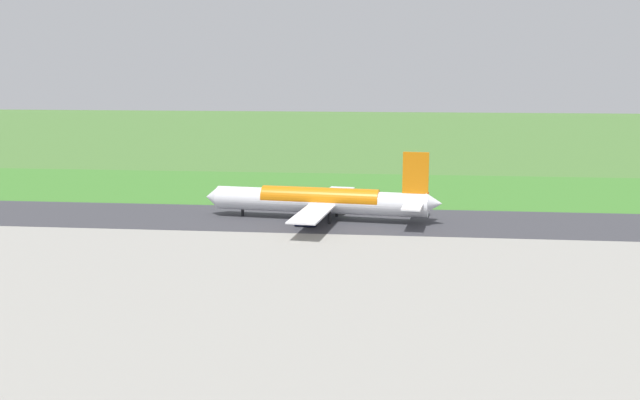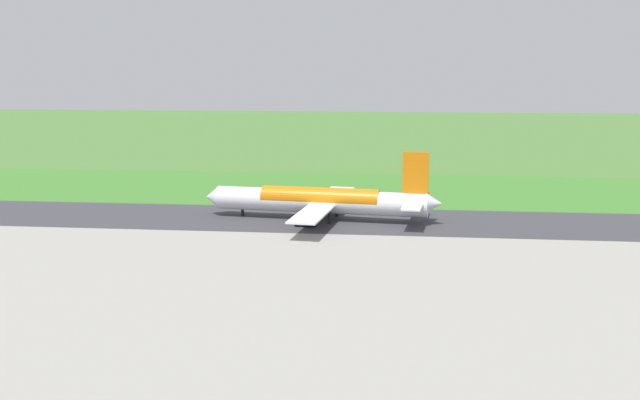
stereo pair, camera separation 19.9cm
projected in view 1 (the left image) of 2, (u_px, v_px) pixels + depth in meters
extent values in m
plane|color=#477233|center=(329.00, 220.00, 159.83)|extent=(800.00, 800.00, 0.00)
cube|color=#38383D|center=(329.00, 220.00, 159.82)|extent=(600.00, 28.18, 0.06)
cube|color=gray|center=(287.00, 313.00, 99.21)|extent=(440.00, 110.00, 0.05)
cube|color=#3C782B|center=(341.00, 195.00, 190.30)|extent=(600.00, 80.00, 0.04)
cylinder|color=white|center=(320.00, 201.00, 159.29)|extent=(48.28, 10.58, 5.20)
cone|color=white|center=(212.00, 197.00, 164.79)|extent=(3.54, 5.25, 4.94)
cone|color=white|center=(434.00, 203.00, 153.75)|extent=(3.98, 4.79, 4.42)
cube|color=orange|center=(416.00, 173.00, 153.44)|extent=(5.62, 1.13, 9.00)
cube|color=white|center=(413.00, 206.00, 149.32)|extent=(4.99, 9.39, 0.36)
cube|color=white|center=(417.00, 197.00, 159.87)|extent=(4.99, 9.39, 0.36)
cube|color=white|center=(313.00, 213.00, 148.60)|extent=(8.44, 22.54, 0.35)
cube|color=white|center=(334.00, 195.00, 169.70)|extent=(8.44, 22.54, 0.35)
cylinder|color=#23284C|center=(306.00, 221.00, 152.94)|extent=(4.79, 3.29, 2.80)
cylinder|color=#23284C|center=(321.00, 207.00, 167.33)|extent=(4.79, 3.29, 2.80)
cylinder|color=black|center=(243.00, 209.00, 163.68)|extent=(0.70, 0.70, 3.42)
cylinder|color=black|center=(329.00, 216.00, 155.26)|extent=(0.70, 0.70, 3.42)
cylinder|color=black|center=(337.00, 209.00, 162.94)|extent=(0.70, 0.70, 3.42)
cylinder|color=orange|center=(320.00, 199.00, 159.20)|extent=(26.82, 8.17, 5.23)
cylinder|color=slate|center=(428.00, 197.00, 182.93)|extent=(0.10, 0.10, 1.62)
cube|color=red|center=(428.00, 193.00, 182.75)|extent=(0.60, 0.04, 0.60)
cone|color=orange|center=(406.00, 195.00, 190.28)|extent=(0.40, 0.40, 0.55)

